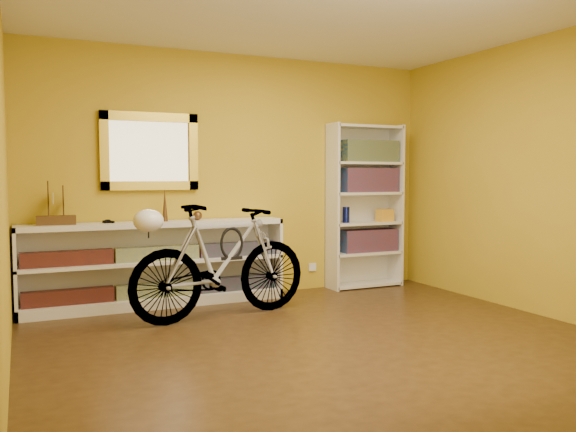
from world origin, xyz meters
name	(u,v)px	position (x,y,z in m)	size (l,w,h in m)	color
floor	(325,342)	(0.00, 0.00, -0.01)	(4.50, 4.00, 0.01)	#321F0D
ceiling	(326,4)	(0.00, 0.00, 2.60)	(4.50, 4.00, 0.01)	silver
back_wall	(238,176)	(0.00, 2.00, 1.30)	(4.50, 0.01, 2.60)	#B4921B
left_wall	(1,177)	(-2.25, 0.00, 1.30)	(0.01, 4.00, 2.60)	#B4921B
right_wall	(539,176)	(2.25, 0.00, 1.30)	(0.01, 4.00, 2.60)	#B4921B
gilt_mirror	(150,151)	(-0.95, 1.97, 1.55)	(0.98, 0.06, 0.78)	olive
wall_socket	(312,267)	(0.90, 1.99, 0.25)	(0.09, 0.01, 0.09)	silver
console_unit	(157,264)	(-0.93, 1.81, 0.42)	(2.60, 0.35, 0.85)	silver
cd_row_lower	(158,290)	(-0.93, 1.79, 0.17)	(2.50, 0.13, 0.14)	black
cd_row_upper	(157,253)	(-0.93, 1.79, 0.54)	(2.50, 0.13, 0.14)	navy
model_ship	(56,203)	(-1.85, 1.81, 1.05)	(0.35, 0.13, 0.41)	#3D2711
toy_car	(109,223)	(-1.39, 1.81, 0.85)	(0.00, 0.00, 0.00)	black
bronze_ornament	(165,205)	(-0.84, 1.81, 1.02)	(0.06, 0.06, 0.33)	#4F331B
decorative_orb	(197,216)	(-0.51, 1.81, 0.90)	(0.10, 0.10, 0.10)	#4F331B
bookcase	(365,206)	(1.51, 1.84, 0.95)	(0.90, 0.30, 1.90)	silver
book_row_a	(368,240)	(1.56, 1.84, 0.55)	(0.70, 0.22, 0.26)	maroon
book_row_b	(369,180)	(1.56, 1.84, 1.25)	(0.70, 0.22, 0.28)	maroon
book_row_c	(369,151)	(1.56, 1.84, 1.59)	(0.70, 0.22, 0.25)	navy
travel_mug	(346,215)	(1.25, 1.82, 0.86)	(0.08, 0.08, 0.18)	navy
red_tin	(349,153)	(1.31, 1.87, 1.56)	(0.15, 0.15, 0.19)	maroon
yellow_bag	(385,215)	(1.76, 1.80, 0.84)	(0.19, 0.12, 0.14)	gold
bicycle	(222,261)	(-0.49, 1.08, 0.53)	(1.79, 0.46, 1.05)	silver
helmet	(148,221)	(-1.17, 0.99, 0.93)	(0.26, 0.25, 0.19)	white
u_lock	(232,243)	(-0.39, 1.10, 0.68)	(0.22, 0.22, 0.02)	black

